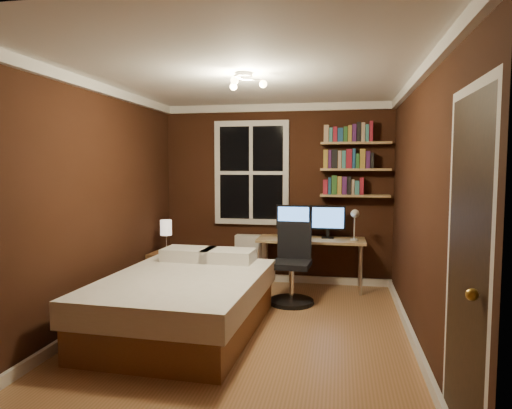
% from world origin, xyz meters
% --- Properties ---
extents(floor, '(4.20, 4.20, 0.00)m').
position_xyz_m(floor, '(0.00, 0.00, 0.00)').
color(floor, brown).
rests_on(floor, ground).
extents(wall_back, '(3.20, 0.04, 2.50)m').
position_xyz_m(wall_back, '(0.00, 2.10, 1.25)').
color(wall_back, black).
rests_on(wall_back, ground).
extents(wall_left, '(0.04, 4.20, 2.50)m').
position_xyz_m(wall_left, '(-1.60, 0.00, 1.25)').
color(wall_left, black).
rests_on(wall_left, ground).
extents(wall_right, '(0.04, 4.20, 2.50)m').
position_xyz_m(wall_right, '(1.60, 0.00, 1.25)').
color(wall_right, black).
rests_on(wall_right, ground).
extents(ceiling, '(3.20, 4.20, 0.02)m').
position_xyz_m(ceiling, '(0.00, 0.00, 2.50)').
color(ceiling, white).
rests_on(ceiling, wall_back).
extents(window, '(1.06, 0.06, 1.46)m').
position_xyz_m(window, '(-0.35, 2.06, 1.55)').
color(window, silver).
rests_on(window, wall_back).
extents(door, '(0.03, 0.82, 2.05)m').
position_xyz_m(door, '(1.59, -1.55, 1.02)').
color(door, black).
rests_on(door, ground).
extents(door_knob, '(0.06, 0.06, 0.06)m').
position_xyz_m(door_knob, '(1.55, -1.85, 1.00)').
color(door_knob, gold).
rests_on(door_knob, door).
extents(ceiling_fixture, '(0.44, 0.44, 0.18)m').
position_xyz_m(ceiling_fixture, '(0.00, -0.10, 2.40)').
color(ceiling_fixture, beige).
rests_on(ceiling_fixture, ceiling).
extents(bookshelf_lower, '(0.92, 0.22, 0.03)m').
position_xyz_m(bookshelf_lower, '(1.08, 1.98, 1.25)').
color(bookshelf_lower, '#A27C4E').
rests_on(bookshelf_lower, wall_back).
extents(books_row_lower, '(0.54, 0.16, 0.23)m').
position_xyz_m(books_row_lower, '(1.08, 1.98, 1.38)').
color(books_row_lower, maroon).
rests_on(books_row_lower, bookshelf_lower).
extents(bookshelf_middle, '(0.92, 0.22, 0.03)m').
position_xyz_m(bookshelf_middle, '(1.08, 1.98, 1.60)').
color(bookshelf_middle, '#A27C4E').
rests_on(bookshelf_middle, wall_back).
extents(books_row_middle, '(0.66, 0.16, 0.23)m').
position_xyz_m(books_row_middle, '(1.08, 1.98, 1.73)').
color(books_row_middle, navy).
rests_on(books_row_middle, bookshelf_middle).
extents(bookshelf_upper, '(0.92, 0.22, 0.03)m').
position_xyz_m(bookshelf_upper, '(1.08, 1.98, 1.95)').
color(bookshelf_upper, '#A27C4E').
rests_on(bookshelf_upper, wall_back).
extents(books_row_upper, '(0.66, 0.16, 0.23)m').
position_xyz_m(books_row_upper, '(1.08, 1.98, 2.08)').
color(books_row_upper, '#2B5C27').
rests_on(books_row_upper, bookshelf_upper).
extents(bed, '(1.56, 2.11, 0.70)m').
position_xyz_m(bed, '(-0.63, -0.02, 0.30)').
color(bed, brown).
rests_on(bed, ground).
extents(nightstand, '(0.43, 0.43, 0.50)m').
position_xyz_m(nightstand, '(-1.36, 1.36, 0.25)').
color(nightstand, brown).
rests_on(nightstand, ground).
extents(bedside_lamp, '(0.15, 0.15, 0.44)m').
position_xyz_m(bedside_lamp, '(-1.36, 1.36, 0.72)').
color(bedside_lamp, '#F4E4CD').
rests_on(bedside_lamp, nightstand).
extents(radiator, '(0.45, 0.16, 0.67)m').
position_xyz_m(radiator, '(-0.34, 1.98, 0.34)').
color(radiator, silver).
rests_on(radiator, ground).
extents(desk, '(1.43, 0.53, 0.68)m').
position_xyz_m(desk, '(0.51, 1.81, 0.61)').
color(desk, '#A27C4E').
rests_on(desk, ground).
extents(monitor_left, '(0.47, 0.12, 0.44)m').
position_xyz_m(monitor_left, '(0.27, 1.88, 0.90)').
color(monitor_left, black).
rests_on(monitor_left, desk).
extents(monitor_right, '(0.47, 0.12, 0.44)m').
position_xyz_m(monitor_right, '(0.73, 1.88, 0.90)').
color(monitor_right, black).
rests_on(monitor_right, desk).
extents(desk_lamp, '(0.14, 0.32, 0.44)m').
position_xyz_m(desk_lamp, '(1.08, 1.67, 0.90)').
color(desk_lamp, silver).
rests_on(desk_lamp, desk).
extents(office_chair, '(0.53, 0.53, 0.97)m').
position_xyz_m(office_chair, '(0.33, 1.12, 0.37)').
color(office_chair, black).
rests_on(office_chair, ground).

